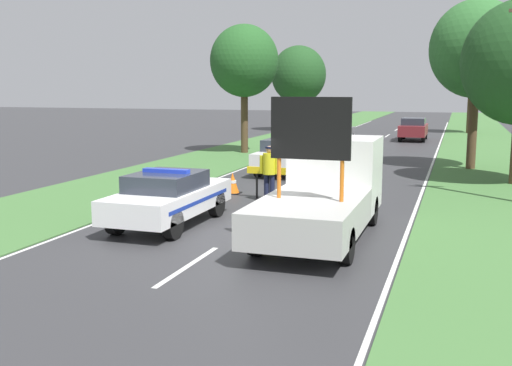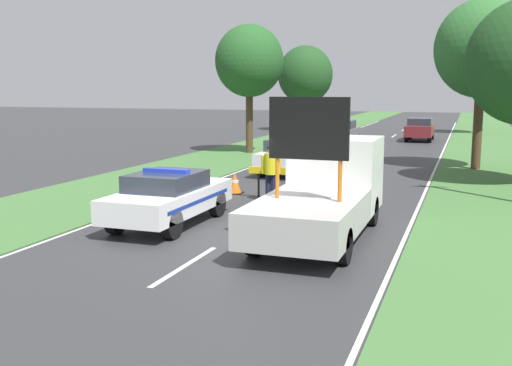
{
  "view_description": "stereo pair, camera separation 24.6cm",
  "coord_description": "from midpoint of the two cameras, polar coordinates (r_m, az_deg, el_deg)",
  "views": [
    {
      "loc": [
        5.09,
        -13.45,
        3.6
      ],
      "look_at": [
        0.07,
        1.42,
        1.1
      ],
      "focal_mm": 42.0,
      "sensor_mm": 36.0,
      "label": 1
    },
    {
      "loc": [
        5.33,
        -13.37,
        3.6
      ],
      "look_at": [
        0.07,
        1.42,
        1.1
      ],
      "focal_mm": 42.0,
      "sensor_mm": 36.0,
      "label": 2
    }
  ],
  "objects": [
    {
      "name": "queued_car_suv_grey",
      "position": [
        38.07,
        8.26,
        4.78
      ],
      "size": [
        1.86,
        3.95,
        1.59
      ],
      "rotation": [
        0.0,
        0.0,
        3.14
      ],
      "color": "slate",
      "rests_on": "ground"
    },
    {
      "name": "grass_verge_right",
      "position": [
        33.63,
        21.82,
        2.28
      ],
      "size": [
        4.98,
        120.0,
        0.03
      ],
      "color": "#427038",
      "rests_on": "ground"
    },
    {
      "name": "grass_verge_left",
      "position": [
        35.62,
        0.11,
        3.27
      ],
      "size": [
        4.98,
        120.0,
        0.03
      ],
      "color": "#427038",
      "rests_on": "ground"
    },
    {
      "name": "traffic_cone_centre_front",
      "position": [
        20.6,
        -1.7,
        -0.01
      ],
      "size": [
        0.53,
        0.53,
        0.72
      ],
      "color": "black",
      "rests_on": "ground"
    },
    {
      "name": "roadside_tree_near_left",
      "position": [
        33.31,
        -0.43,
        11.51
      ],
      "size": [
        3.74,
        3.74,
        7.03
      ],
      "color": "#4C3823",
      "rests_on": "ground"
    },
    {
      "name": "pedestrian_civilian",
      "position": [
        18.71,
        5.03,
        1.04
      ],
      "size": [
        0.61,
        0.39,
        1.71
      ],
      "rotation": [
        0.0,
        0.0,
        -0.32
      ],
      "color": "#191E38",
      "rests_on": "ground"
    },
    {
      "name": "roadside_tree_far_left",
      "position": [
        50.92,
        4.85,
        10.23
      ],
      "size": [
        4.57,
        4.57,
        7.1
      ],
      "color": "#4C3823",
      "rests_on": "ground"
    },
    {
      "name": "roadside_tree_near_right",
      "position": [
        28.27,
        20.98,
        11.82
      ],
      "size": [
        4.06,
        4.06,
        7.42
      ],
      "color": "#4C3823",
      "rests_on": "ground"
    },
    {
      "name": "roadside_tree_mid_left",
      "position": [
        50.88,
        20.64,
        9.91
      ],
      "size": [
        3.75,
        3.75,
        6.87
      ],
      "color": "#4C3823",
      "rests_on": "ground"
    },
    {
      "name": "work_truck",
      "position": [
        14.89,
        7.04,
        -0.67
      ],
      "size": [
        2.2,
        5.98,
        3.41
      ],
      "rotation": [
        0.0,
        0.0,
        3.13
      ],
      "color": "white",
      "rests_on": "ground"
    },
    {
      "name": "queued_car_van_white",
      "position": [
        25.48,
        3.47,
        2.7
      ],
      "size": [
        1.79,
        4.47,
        1.47
      ],
      "rotation": [
        0.0,
        0.0,
        3.14
      ],
      "color": "silver",
      "rests_on": "ground"
    },
    {
      "name": "police_car",
      "position": [
        15.96,
        -7.85,
        -1.3
      ],
      "size": [
        1.82,
        4.51,
        1.52
      ],
      "rotation": [
        0.0,
        0.0,
        0.08
      ],
      "color": "white",
      "rests_on": "ground"
    },
    {
      "name": "road_barrier",
      "position": [
        19.22,
        4.36,
        0.86
      ],
      "size": [
        3.32,
        0.08,
        1.05
      ],
      "rotation": [
        0.0,
        0.0,
        -0.08
      ],
      "color": "black",
      "rests_on": "ground"
    },
    {
      "name": "ground_plane",
      "position": [
        14.83,
        -1.62,
        -5.0
      ],
      "size": [
        160.0,
        160.0,
        0.0
      ],
      "primitive_type": "plane",
      "color": "#333335"
    },
    {
      "name": "lane_markings",
      "position": [
        30.96,
        9.75,
        2.25
      ],
      "size": [
        8.11,
        71.5,
        0.01
      ],
      "color": "silver",
      "rests_on": "ground"
    },
    {
      "name": "queued_car_sedan_black",
      "position": [
        31.01,
        5.75,
        3.78
      ],
      "size": [
        1.77,
        4.59,
        1.46
      ],
      "rotation": [
        0.0,
        0.0,
        3.14
      ],
      "color": "black",
      "rests_on": "ground"
    },
    {
      "name": "traffic_cone_near_police",
      "position": [
        18.02,
        -9.21,
        -1.77
      ],
      "size": [
        0.37,
        0.37,
        0.51
      ],
      "color": "black",
      "rests_on": "ground"
    },
    {
      "name": "queued_car_wagon_maroon",
      "position": [
        42.79,
        15.5,
        4.99
      ],
      "size": [
        1.75,
        4.17,
        1.56
      ],
      "rotation": [
        0.0,
        0.0,
        3.14
      ],
      "color": "maroon",
      "rests_on": "ground"
    },
    {
      "name": "police_officer",
      "position": [
        18.94,
        1.8,
        1.36
      ],
      "size": [
        0.65,
        0.41,
        1.8
      ],
      "rotation": [
        0.0,
        0.0,
        3.39
      ],
      "color": "#191E38",
      "rests_on": "ground"
    }
  ]
}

